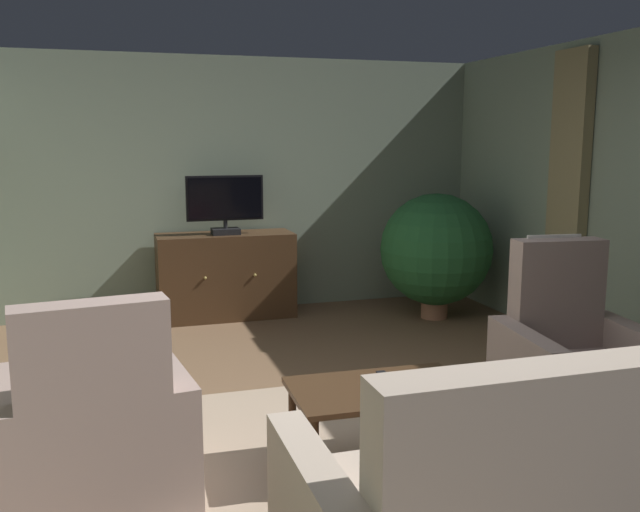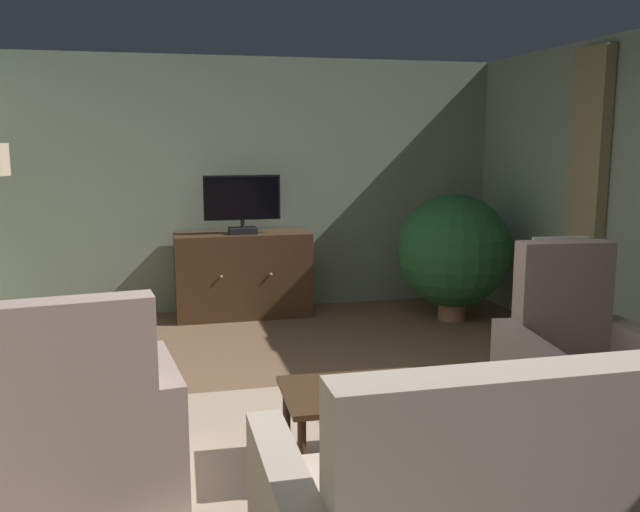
{
  "view_description": "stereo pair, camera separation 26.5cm",
  "coord_description": "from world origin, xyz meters",
  "px_view_note": "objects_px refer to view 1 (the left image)",
  "views": [
    {
      "loc": [
        -1.15,
        -3.77,
        1.8
      ],
      "look_at": [
        0.08,
        0.26,
        1.08
      ],
      "focal_mm": 38.82,
      "sensor_mm": 36.0,
      "label": 1
    },
    {
      "loc": [
        -0.9,
        -3.84,
        1.8
      ],
      "look_at": [
        0.08,
        0.26,
        1.08
      ],
      "focal_mm": 38.82,
      "sensor_mm": 36.0,
      "label": 2
    }
  ],
  "objects_px": {
    "coffee_table": "(380,396)",
    "cat": "(127,393)",
    "tv_cabinet": "(226,278)",
    "potted_plant_on_hearth_side": "(436,250)",
    "television": "(225,203)",
    "tv_remote": "(385,377)",
    "armchair_facing_sofa": "(574,373)",
    "armchair_near_window": "(92,439)"
  },
  "relations": [
    {
      "from": "armchair_facing_sofa",
      "to": "cat",
      "type": "distance_m",
      "value": 2.92
    },
    {
      "from": "coffee_table",
      "to": "cat",
      "type": "distance_m",
      "value": 1.9
    },
    {
      "from": "coffee_table",
      "to": "armchair_near_window",
      "type": "bearing_deg",
      "value": 178.06
    },
    {
      "from": "tv_cabinet",
      "to": "cat",
      "type": "relative_size",
      "value": 1.88
    },
    {
      "from": "tv_cabinet",
      "to": "tv_remote",
      "type": "height_order",
      "value": "tv_cabinet"
    },
    {
      "from": "coffee_table",
      "to": "television",
      "type": "bearing_deg",
      "value": 94.3
    },
    {
      "from": "tv_cabinet",
      "to": "potted_plant_on_hearth_side",
      "type": "xyz_separation_m",
      "value": [
        2.01,
        -0.65,
        0.29
      ]
    },
    {
      "from": "tv_remote",
      "to": "armchair_near_window",
      "type": "relative_size",
      "value": 0.16
    },
    {
      "from": "armchair_near_window",
      "to": "potted_plant_on_hearth_side",
      "type": "height_order",
      "value": "potted_plant_on_hearth_side"
    },
    {
      "from": "television",
      "to": "tv_remote",
      "type": "bearing_deg",
      "value": -84.36
    },
    {
      "from": "television",
      "to": "cat",
      "type": "relative_size",
      "value": 1.05
    },
    {
      "from": "television",
      "to": "armchair_facing_sofa",
      "type": "relative_size",
      "value": 0.64
    },
    {
      "from": "tv_remote",
      "to": "armchair_near_window",
      "type": "xyz_separation_m",
      "value": [
        -1.56,
        -0.05,
        -0.14
      ]
    },
    {
      "from": "tv_remote",
      "to": "television",
      "type": "bearing_deg",
      "value": -171.1
    },
    {
      "from": "potted_plant_on_hearth_side",
      "to": "coffee_table",
      "type": "bearing_deg",
      "value": -121.4
    },
    {
      "from": "potted_plant_on_hearth_side",
      "to": "armchair_facing_sofa",
      "type": "bearing_deg",
      "value": -98.32
    },
    {
      "from": "tv_remote",
      "to": "coffee_table",
      "type": "bearing_deg",
      "value": -31.49
    },
    {
      "from": "television",
      "to": "potted_plant_on_hearth_side",
      "type": "xyz_separation_m",
      "value": [
        2.01,
        -0.6,
        -0.47
      ]
    },
    {
      "from": "coffee_table",
      "to": "armchair_facing_sofa",
      "type": "height_order",
      "value": "armchair_facing_sofa"
    },
    {
      "from": "tv_cabinet",
      "to": "cat",
      "type": "distance_m",
      "value": 2.43
    },
    {
      "from": "potted_plant_on_hearth_side",
      "to": "tv_cabinet",
      "type": "bearing_deg",
      "value": 162.09
    },
    {
      "from": "tv_remote",
      "to": "potted_plant_on_hearth_side",
      "type": "height_order",
      "value": "potted_plant_on_hearth_side"
    },
    {
      "from": "cat",
      "to": "television",
      "type": "bearing_deg",
      "value": 63.94
    },
    {
      "from": "cat",
      "to": "armchair_facing_sofa",
      "type": "bearing_deg",
      "value": -24.29
    },
    {
      "from": "coffee_table",
      "to": "armchair_near_window",
      "type": "height_order",
      "value": "armchair_near_window"
    },
    {
      "from": "coffee_table",
      "to": "armchair_facing_sofa",
      "type": "distance_m",
      "value": 1.36
    },
    {
      "from": "coffee_table",
      "to": "tv_remote",
      "type": "distance_m",
      "value": 0.14
    },
    {
      "from": "armchair_facing_sofa",
      "to": "cat",
      "type": "xyz_separation_m",
      "value": [
        -2.65,
        1.2,
        -0.28
      ]
    },
    {
      "from": "coffee_table",
      "to": "tv_remote",
      "type": "bearing_deg",
      "value": 55.24
    },
    {
      "from": "potted_plant_on_hearth_side",
      "to": "cat",
      "type": "bearing_deg",
      "value": -153.43
    },
    {
      "from": "tv_cabinet",
      "to": "coffee_table",
      "type": "distance_m",
      "value": 3.53
    },
    {
      "from": "television",
      "to": "coffee_table",
      "type": "relative_size",
      "value": 0.78
    },
    {
      "from": "tv_cabinet",
      "to": "coffee_table",
      "type": "xyz_separation_m",
      "value": [
        0.26,
        -3.52,
        0.01
      ]
    },
    {
      "from": "television",
      "to": "cat",
      "type": "xyz_separation_m",
      "value": [
        -1.04,
        -2.12,
        -1.08
      ]
    },
    {
      "from": "armchair_facing_sofa",
      "to": "tv_cabinet",
      "type": "bearing_deg",
      "value": 115.57
    },
    {
      "from": "television",
      "to": "armchair_near_window",
      "type": "distance_m",
      "value": 3.72
    },
    {
      "from": "armchair_near_window",
      "to": "tv_cabinet",
      "type": "bearing_deg",
      "value": 70.46
    },
    {
      "from": "tv_cabinet",
      "to": "tv_remote",
      "type": "relative_size",
      "value": 7.98
    },
    {
      "from": "tv_remote",
      "to": "potted_plant_on_hearth_side",
      "type": "relative_size",
      "value": 0.13
    },
    {
      "from": "tv_cabinet",
      "to": "armchair_facing_sofa",
      "type": "bearing_deg",
      "value": -64.43
    },
    {
      "from": "television",
      "to": "tv_remote",
      "type": "distance_m",
      "value": 3.45
    },
    {
      "from": "television",
      "to": "potted_plant_on_hearth_side",
      "type": "distance_m",
      "value": 2.15
    }
  ]
}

